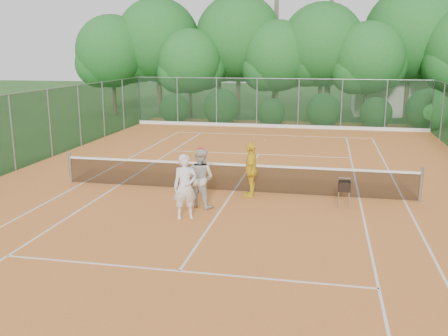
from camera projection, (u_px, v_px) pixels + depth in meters
The scene contains 14 objects.
ground at pixel (233, 192), 16.79m from camera, with size 120.00×120.00×0.00m, color #234B1A.
clay_court at pixel (233, 192), 16.78m from camera, with size 18.00×36.00×0.02m, color orange.
club_building at pixel (408, 94), 37.61m from camera, with size 8.00×5.00×3.00m, color beige.
tennis_net at pixel (234, 177), 16.67m from camera, with size 11.97×0.10×1.10m.
player_white at pixel (185, 187), 13.89m from camera, with size 0.67×0.44×1.83m, color white.
player_center_grp at pixel (201, 178), 14.94m from camera, with size 1.06×0.94×1.83m.
player_yellow at pixel (251, 170), 15.97m from camera, with size 1.05×0.44×1.79m, color yellow.
ball_hopper at pixel (344, 187), 14.96m from camera, with size 0.35×0.35×0.80m.
stray_ball_a at pixel (265, 140), 26.30m from camera, with size 0.07×0.07×0.07m, color #C9EB36.
stray_ball_b at pixel (254, 137), 27.18m from camera, with size 0.07×0.07×0.07m, color yellow.
stray_ball_c at pixel (310, 136), 27.66m from camera, with size 0.07×0.07×0.07m, color #CEDE33.
court_markings at pixel (233, 191), 16.78m from camera, with size 11.03×23.83×0.01m.
fence_back at pixel (277, 103), 30.76m from camera, with size 18.07×0.07×3.00m.
tropical_treeline at pixel (307, 44), 34.65m from camera, with size 32.10×8.49×15.03m.
Camera 1 is at (2.91, -15.91, 4.59)m, focal length 40.00 mm.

